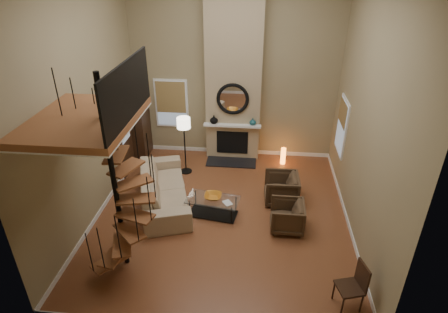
# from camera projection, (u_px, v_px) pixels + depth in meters

# --- Properties ---
(ground) EXTENTS (6.00, 6.50, 0.01)m
(ground) POSITION_uv_depth(u_px,v_px,m) (222.00, 214.00, 9.25)
(ground) COLOR #94542F
(ground) RESTS_ON ground
(back_wall) EXTENTS (6.00, 0.02, 5.50)m
(back_wall) POSITION_uv_depth(u_px,v_px,m) (234.00, 68.00, 10.76)
(back_wall) COLOR #94855F
(back_wall) RESTS_ON ground
(front_wall) EXTENTS (6.00, 0.02, 5.50)m
(front_wall) POSITION_uv_depth(u_px,v_px,m) (196.00, 198.00, 5.09)
(front_wall) COLOR #94855F
(front_wall) RESTS_ON ground
(left_wall) EXTENTS (0.02, 6.50, 5.50)m
(left_wall) POSITION_uv_depth(u_px,v_px,m) (85.00, 104.00, 8.19)
(left_wall) COLOR #94855F
(left_wall) RESTS_ON ground
(right_wall) EXTENTS (0.02, 6.50, 5.50)m
(right_wall) POSITION_uv_depth(u_px,v_px,m) (369.00, 115.00, 7.66)
(right_wall) COLOR #94855F
(right_wall) RESTS_ON ground
(baseboard_back) EXTENTS (6.00, 0.02, 0.12)m
(baseboard_back) POSITION_uv_depth(u_px,v_px,m) (233.00, 151.00, 12.04)
(baseboard_back) COLOR white
(baseboard_back) RESTS_ON ground
(baseboard_left) EXTENTS (0.02, 6.50, 0.12)m
(baseboard_left) POSITION_uv_depth(u_px,v_px,m) (104.00, 205.00, 9.48)
(baseboard_left) COLOR white
(baseboard_left) RESTS_ON ground
(baseboard_right) EXTENTS (0.02, 6.50, 0.12)m
(baseboard_right) POSITION_uv_depth(u_px,v_px,m) (347.00, 220.00, 8.95)
(baseboard_right) COLOR white
(baseboard_right) RESTS_ON ground
(chimney_breast) EXTENTS (1.60, 0.38, 5.50)m
(chimney_breast) POSITION_uv_depth(u_px,v_px,m) (234.00, 69.00, 10.60)
(chimney_breast) COLOR tan
(chimney_breast) RESTS_ON ground
(hearth) EXTENTS (1.50, 0.60, 0.04)m
(hearth) POSITION_uv_depth(u_px,v_px,m) (231.00, 162.00, 11.48)
(hearth) COLOR black
(hearth) RESTS_ON ground
(firebox) EXTENTS (0.95, 0.02, 0.72)m
(firebox) POSITION_uv_depth(u_px,v_px,m) (232.00, 142.00, 11.48)
(firebox) COLOR black
(firebox) RESTS_ON chimney_breast
(mantel) EXTENTS (1.70, 0.18, 0.06)m
(mantel) POSITION_uv_depth(u_px,v_px,m) (232.00, 126.00, 11.12)
(mantel) COLOR white
(mantel) RESTS_ON chimney_breast
(mirror_frame) EXTENTS (0.94, 0.10, 0.94)m
(mirror_frame) POSITION_uv_depth(u_px,v_px,m) (233.00, 99.00, 10.79)
(mirror_frame) COLOR black
(mirror_frame) RESTS_ON chimney_breast
(mirror_disc) EXTENTS (0.80, 0.01, 0.80)m
(mirror_disc) POSITION_uv_depth(u_px,v_px,m) (233.00, 99.00, 10.80)
(mirror_disc) COLOR white
(mirror_disc) RESTS_ON chimney_breast
(vase_left) EXTENTS (0.24, 0.24, 0.25)m
(vase_left) POSITION_uv_depth(u_px,v_px,m) (214.00, 119.00, 11.13)
(vase_left) COLOR black
(vase_left) RESTS_ON mantel
(vase_right) EXTENTS (0.20, 0.20, 0.21)m
(vase_right) POSITION_uv_depth(u_px,v_px,m) (253.00, 122.00, 11.04)
(vase_right) COLOR #174A51
(vase_right) RESTS_ON mantel
(window_back) EXTENTS (1.02, 0.06, 1.52)m
(window_back) POSITION_uv_depth(u_px,v_px,m) (171.00, 103.00, 11.45)
(window_back) COLOR white
(window_back) RESTS_ON back_wall
(window_right) EXTENTS (0.06, 1.02, 1.52)m
(window_right) POSITION_uv_depth(u_px,v_px,m) (342.00, 126.00, 9.94)
(window_right) COLOR white
(window_right) RESTS_ON right_wall
(entry_door) EXTENTS (0.10, 1.05, 2.16)m
(entry_door) POSITION_uv_depth(u_px,v_px,m) (125.00, 139.00, 10.58)
(entry_door) COLOR white
(entry_door) RESTS_ON ground
(loft) EXTENTS (1.70, 2.20, 1.09)m
(loft) POSITION_uv_depth(u_px,v_px,m) (89.00, 117.00, 6.31)
(loft) COLOR #955730
(loft) RESTS_ON left_wall
(spiral_stair) EXTENTS (1.47, 1.47, 4.06)m
(spiral_stair) POSITION_uv_depth(u_px,v_px,m) (117.00, 190.00, 6.99)
(spiral_stair) COLOR black
(spiral_stair) RESTS_ON ground
(hutch) EXTENTS (0.38, 0.82, 1.83)m
(hutch) POSITION_uv_depth(u_px,v_px,m) (141.00, 127.00, 11.49)
(hutch) COLOR #321C10
(hutch) RESTS_ON ground
(sofa) EXTENTS (1.90, 3.01, 0.82)m
(sofa) POSITION_uv_depth(u_px,v_px,m) (163.00, 188.00, 9.56)
(sofa) COLOR tan
(sofa) RESTS_ON ground
(armchair_near) EXTENTS (0.88, 0.86, 0.78)m
(armchair_near) POSITION_uv_depth(u_px,v_px,m) (284.00, 189.00, 9.60)
(armchair_near) COLOR #463220
(armchair_near) RESTS_ON ground
(armchair_far) EXTENTS (0.77, 0.75, 0.69)m
(armchair_far) POSITION_uv_depth(u_px,v_px,m) (290.00, 216.00, 8.60)
(armchair_far) COLOR #463220
(armchair_far) RESTS_ON ground
(coffee_table) EXTENTS (1.34, 0.82, 0.46)m
(coffee_table) POSITION_uv_depth(u_px,v_px,m) (213.00, 205.00, 9.11)
(coffee_table) COLOR silver
(coffee_table) RESTS_ON ground
(bowl) EXTENTS (0.42, 0.42, 0.10)m
(bowl) POSITION_uv_depth(u_px,v_px,m) (213.00, 196.00, 9.05)
(bowl) COLOR orange
(bowl) RESTS_ON coffee_table
(book) EXTENTS (0.28, 0.30, 0.02)m
(book) POSITION_uv_depth(u_px,v_px,m) (227.00, 203.00, 8.86)
(book) COLOR gray
(book) RESTS_ON coffee_table
(floor_lamp) EXTENTS (0.37, 0.37, 1.70)m
(floor_lamp) POSITION_uv_depth(u_px,v_px,m) (184.00, 127.00, 10.36)
(floor_lamp) COLOR black
(floor_lamp) RESTS_ON ground
(accent_lamp) EXTENTS (0.15, 0.15, 0.53)m
(accent_lamp) POSITION_uv_depth(u_px,v_px,m) (283.00, 156.00, 11.34)
(accent_lamp) COLOR orange
(accent_lamp) RESTS_ON ground
(side_chair) EXTENTS (0.53, 0.52, 0.94)m
(side_chair) POSITION_uv_depth(u_px,v_px,m) (355.00, 284.00, 6.64)
(side_chair) COLOR #321C10
(side_chair) RESTS_ON ground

